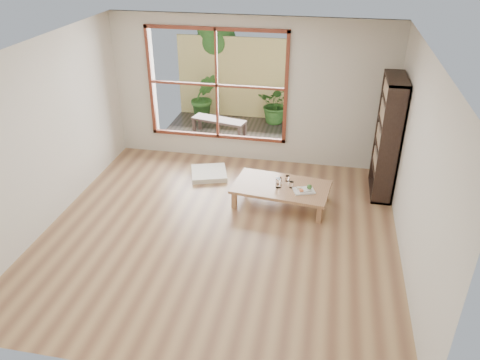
# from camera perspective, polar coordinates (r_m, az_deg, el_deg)

# --- Properties ---
(ground) EXTENTS (5.00, 5.00, 0.00)m
(ground) POSITION_cam_1_polar(r_m,az_deg,el_deg) (6.80, -2.45, -6.30)
(ground) COLOR tan
(ground) RESTS_ON ground
(low_table) EXTENTS (1.56, 1.00, 0.32)m
(low_table) POSITION_cam_1_polar(r_m,az_deg,el_deg) (7.33, 5.05, -0.98)
(low_table) COLOR #A67350
(low_table) RESTS_ON ground
(floor_cushion) EXTENTS (0.75, 0.75, 0.09)m
(floor_cushion) POSITION_cam_1_polar(r_m,az_deg,el_deg) (8.25, -3.81, 0.82)
(floor_cushion) COLOR white
(floor_cushion) RESTS_ON ground
(bookshelf) EXTENTS (0.31, 0.87, 1.94)m
(bookshelf) POSITION_cam_1_polar(r_m,az_deg,el_deg) (7.69, 17.55, 4.93)
(bookshelf) COLOR #31211B
(bookshelf) RESTS_ON ground
(glass_tall) EXTENTS (0.08, 0.08, 0.15)m
(glass_tall) POSITION_cam_1_polar(r_m,az_deg,el_deg) (7.23, 4.69, -0.36)
(glass_tall) COLOR silver
(glass_tall) RESTS_ON low_table
(glass_mid) EXTENTS (0.07, 0.07, 0.10)m
(glass_mid) POSITION_cam_1_polar(r_m,az_deg,el_deg) (7.25, 6.28, -0.57)
(glass_mid) COLOR silver
(glass_mid) RESTS_ON low_table
(glass_short) EXTENTS (0.07, 0.07, 0.09)m
(glass_short) POSITION_cam_1_polar(r_m,az_deg,el_deg) (7.44, 5.80, 0.20)
(glass_short) COLOR silver
(glass_short) RESTS_ON low_table
(glass_small) EXTENTS (0.07, 0.07, 0.09)m
(glass_small) POSITION_cam_1_polar(r_m,az_deg,el_deg) (7.36, 4.82, -0.07)
(glass_small) COLOR silver
(glass_small) RESTS_ON low_table
(food_tray) EXTENTS (0.37, 0.32, 0.10)m
(food_tray) POSITION_cam_1_polar(r_m,az_deg,el_deg) (7.20, 7.91, -1.17)
(food_tray) COLOR white
(food_tray) RESTS_ON low_table
(deck) EXTENTS (2.80, 2.00, 0.05)m
(deck) POSITION_cam_1_polar(r_m,az_deg,el_deg) (9.97, -1.10, 5.71)
(deck) COLOR #332A25
(deck) RESTS_ON ground
(garden_bench) EXTENTS (1.17, 0.58, 0.36)m
(garden_bench) POSITION_cam_1_polar(r_m,az_deg,el_deg) (9.71, -2.58, 7.11)
(garden_bench) COLOR #31211B
(garden_bench) RESTS_ON deck
(bamboo_fence) EXTENTS (2.80, 0.06, 1.80)m
(bamboo_fence) POSITION_cam_1_polar(r_m,az_deg,el_deg) (10.58, 0.01, 12.29)
(bamboo_fence) COLOR tan
(bamboo_fence) RESTS_ON ground
(shrub_right) EXTENTS (0.84, 0.75, 0.86)m
(shrub_right) POSITION_cam_1_polar(r_m,az_deg,el_deg) (10.35, 4.49, 9.23)
(shrub_right) COLOR #2D551F
(shrub_right) RESTS_ON deck
(shrub_left) EXTENTS (0.71, 0.64, 1.06)m
(shrub_left) POSITION_cam_1_polar(r_m,az_deg,el_deg) (10.46, -4.40, 10.03)
(shrub_left) COLOR #2D551F
(shrub_left) RESTS_ON deck
(garden_tree) EXTENTS (1.04, 0.85, 2.22)m
(garden_tree) POSITION_cam_1_polar(r_m,az_deg,el_deg) (10.83, -3.34, 16.60)
(garden_tree) COLOR #4C3D2D
(garden_tree) RESTS_ON ground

